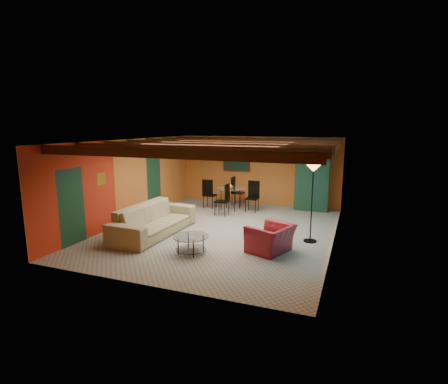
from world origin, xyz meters
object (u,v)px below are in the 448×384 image
at_px(potted_plant, 314,149).
at_px(armoire, 312,183).
at_px(coffee_table, 191,244).
at_px(sofa, 154,219).
at_px(vase, 231,177).
at_px(dining_table, 230,195).
at_px(floor_lamp, 312,203).
at_px(armchair, 271,238).

bearing_deg(potted_plant, armoire, 0.00).
xyz_separation_m(coffee_table, armoire, (2.21, 5.78, 0.81)).
xyz_separation_m(sofa, coffee_table, (1.70, -1.03, -0.21)).
bearing_deg(vase, armoire, 21.67).
bearing_deg(dining_table, potted_plant, 21.67).
bearing_deg(armoire, floor_lamp, -84.11).
height_order(floor_lamp, potted_plant, potted_plant).
height_order(armchair, potted_plant, potted_plant).
bearing_deg(armchair, sofa, -73.31).
relative_size(armchair, potted_plant, 2.35).
xyz_separation_m(armchair, floor_lamp, (0.84, 1.16, 0.73)).
height_order(dining_table, floor_lamp, floor_lamp).
xyz_separation_m(dining_table, armoire, (2.85, 1.13, 0.46)).
bearing_deg(sofa, dining_table, -14.91).
height_order(coffee_table, potted_plant, potted_plant).
bearing_deg(armoire, dining_table, -159.20).
bearing_deg(armoire, vase, -159.20).
height_order(sofa, vase, vase).
bearing_deg(potted_plant, dining_table, -158.33).
bearing_deg(armoire, armchair, -95.35).
height_order(armoire, potted_plant, potted_plant).
bearing_deg(vase, coffee_table, -82.19).
bearing_deg(potted_plant, sofa, -129.49).
bearing_deg(floor_lamp, sofa, -167.76).
distance_m(sofa, dining_table, 3.76).
xyz_separation_m(sofa, armchair, (3.52, -0.21, -0.09)).
bearing_deg(sofa, floor_lamp, -76.34).
height_order(dining_table, vase, vase).
xyz_separation_m(sofa, floor_lamp, (4.36, 0.95, 0.64)).
xyz_separation_m(armchair, dining_table, (-2.46, 3.82, 0.22)).
bearing_deg(potted_plant, armchair, -94.48).
bearing_deg(sofa, vase, -14.91).
height_order(armchair, vase, vase).
bearing_deg(sofa, potted_plant, -38.06).
distance_m(sofa, armchair, 3.53).
relative_size(sofa, coffee_table, 3.36).
relative_size(armoire, vase, 11.01).
bearing_deg(potted_plant, coffee_table, -110.96).
bearing_deg(armoire, sofa, -130.35).
distance_m(armchair, coffee_table, 2.00).
bearing_deg(potted_plant, floor_lamp, -83.24).
bearing_deg(dining_table, armoire, 21.67).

